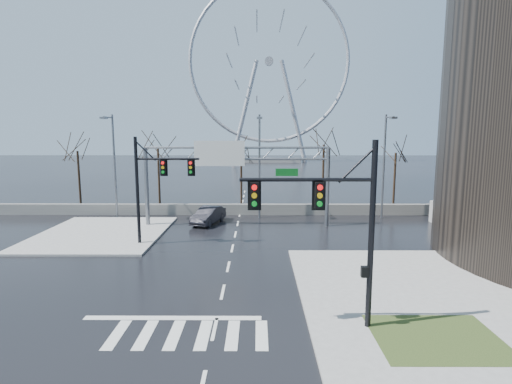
{
  "coord_description": "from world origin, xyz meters",
  "views": [
    {
      "loc": [
        1.83,
        -19.93,
        8.26
      ],
      "look_at": [
        1.71,
        8.82,
        4.0
      ],
      "focal_mm": 28.0,
      "sensor_mm": 36.0,
      "label": 1
    }
  ],
  "objects_px": {
    "sign_gantry": "(232,168)",
    "signal_mast_far": "(152,180)",
    "signal_mast_near": "(339,217)",
    "ferris_wheel": "(269,68)",
    "car": "(208,215)"
  },
  "relations": [
    {
      "from": "signal_mast_far",
      "to": "car",
      "type": "relative_size",
      "value": 1.72
    },
    {
      "from": "signal_mast_near",
      "to": "signal_mast_far",
      "type": "bearing_deg",
      "value": 130.26
    },
    {
      "from": "sign_gantry",
      "to": "ferris_wheel",
      "type": "xyz_separation_m",
      "value": [
        5.38,
        80.04,
        20.95
      ]
    },
    {
      "from": "sign_gantry",
      "to": "car",
      "type": "xyz_separation_m",
      "value": [
        -2.34,
        1.07,
        -4.41
      ]
    },
    {
      "from": "sign_gantry",
      "to": "ferris_wheel",
      "type": "height_order",
      "value": "ferris_wheel"
    },
    {
      "from": "signal_mast_far",
      "to": "car",
      "type": "bearing_deg",
      "value": 65.96
    },
    {
      "from": "sign_gantry",
      "to": "car",
      "type": "distance_m",
      "value": 5.11
    },
    {
      "from": "signal_mast_far",
      "to": "ferris_wheel",
      "type": "relative_size",
      "value": 0.16
    },
    {
      "from": "signal_mast_far",
      "to": "ferris_wheel",
      "type": "xyz_separation_m",
      "value": [
        10.87,
        86.04,
        21.3
      ]
    },
    {
      "from": "signal_mast_far",
      "to": "car",
      "type": "distance_m",
      "value": 8.75
    },
    {
      "from": "signal_mast_near",
      "to": "sign_gantry",
      "type": "height_order",
      "value": "signal_mast_near"
    },
    {
      "from": "sign_gantry",
      "to": "signal_mast_far",
      "type": "bearing_deg",
      "value": -132.47
    },
    {
      "from": "signal_mast_far",
      "to": "sign_gantry",
      "type": "distance_m",
      "value": 8.14
    },
    {
      "from": "signal_mast_far",
      "to": "sign_gantry",
      "type": "xyz_separation_m",
      "value": [
        5.49,
        6.0,
        0.35
      ]
    },
    {
      "from": "signal_mast_near",
      "to": "ferris_wheel",
      "type": "bearing_deg",
      "value": 90.08
    }
  ]
}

